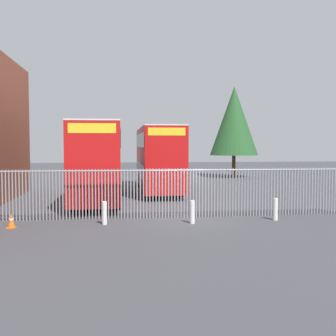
{
  "coord_description": "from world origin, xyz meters",
  "views": [
    {
      "loc": [
        -2.62,
        -18.32,
        3.27
      ],
      "look_at": [
        0.0,
        4.0,
        2.0
      ],
      "focal_mm": 44.5,
      "sensor_mm": 36.0,
      "label": 1
    }
  ],
  "objects": [
    {
      "name": "traffic_cone_by_gate",
      "position": [
        -6.84,
        -1.59,
        0.29
      ],
      "size": [
        0.34,
        0.34,
        0.59
      ],
      "color": "orange",
      "rests_on": "ground"
    },
    {
      "name": "double_decker_bus_near_gate",
      "position": [
        -3.81,
        5.91,
        2.42
      ],
      "size": [
        2.54,
        10.81,
        4.42
      ],
      "color": "red",
      "rests_on": "ground"
    },
    {
      "name": "ground_plane",
      "position": [
        0.0,
        8.0,
        0.0
      ],
      "size": [
        100.0,
        100.0,
        0.0
      ],
      "primitive_type": "plane",
      "color": "#3D3D42"
    },
    {
      "name": "palisade_fence",
      "position": [
        -0.03,
        0.0,
        1.18
      ],
      "size": [
        16.09,
        0.14,
        2.35
      ],
      "color": "gray",
      "rests_on": "ground"
    },
    {
      "name": "double_decker_bus_behind_fence_left",
      "position": [
        0.05,
        10.44,
        2.42
      ],
      "size": [
        2.54,
        10.81,
        4.42
      ],
      "color": "red",
      "rests_on": "ground"
    },
    {
      "name": "tree_tall_back",
      "position": [
        8.76,
        22.18,
        5.61
      ],
      "size": [
        4.77,
        4.77,
        9.02
      ],
      "color": "#4C3823",
      "rests_on": "ground"
    },
    {
      "name": "bollard_near_left",
      "position": [
        -3.23,
        -1.28,
        0.47
      ],
      "size": [
        0.2,
        0.2,
        0.95
      ],
      "primitive_type": "cylinder",
      "color": "silver",
      "rests_on": "ground"
    },
    {
      "name": "bollard_near_right",
      "position": [
        4.08,
        -1.14,
        0.47
      ],
      "size": [
        0.2,
        0.2,
        0.95
      ],
      "primitive_type": "cylinder",
      "color": "silver",
      "rests_on": "ground"
    },
    {
      "name": "bollard_center_front",
      "position": [
        0.37,
        -1.49,
        0.47
      ],
      "size": [
        0.2,
        0.2,
        0.95
      ],
      "primitive_type": "cylinder",
      "color": "silver",
      "rests_on": "ground"
    }
  ]
}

